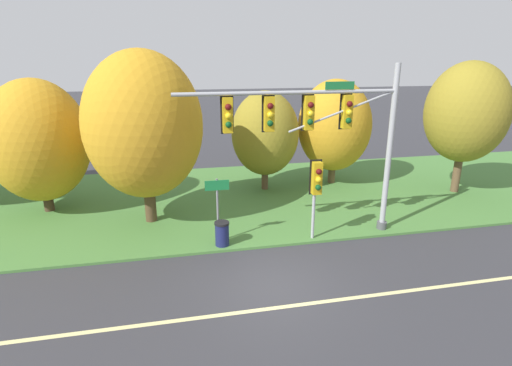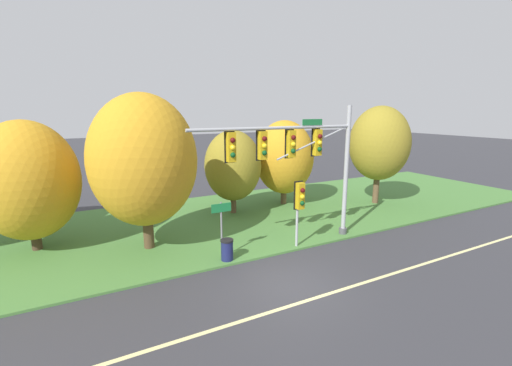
{
  "view_description": "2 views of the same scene",
  "coord_description": "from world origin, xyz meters",
  "px_view_note": "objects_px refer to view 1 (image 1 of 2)",
  "views": [
    {
      "loc": [
        -2.91,
        -10.69,
        6.88
      ],
      "look_at": [
        0.02,
        3.09,
        2.42
      ],
      "focal_mm": 28.0,
      "sensor_mm": 36.0,
      "label": 1
    },
    {
      "loc": [
        -6.66,
        -9.83,
        6.46
      ],
      "look_at": [
        0.71,
        4.09,
        3.08
      ],
      "focal_mm": 24.0,
      "sensor_mm": 36.0,
      "label": 2
    }
  ],
  "objects_px": {
    "route_sign_post": "(217,201)",
    "tree_tall_centre": "(334,126)",
    "tree_right_far": "(466,113)",
    "trash_bin": "(222,233)",
    "tree_behind_signpost": "(144,126)",
    "pedestrian_signal_near_kerb": "(316,183)",
    "tree_mid_verge": "(265,134)",
    "traffic_signal_mast": "(322,125)",
    "tree_left_of_mast": "(38,141)"
  },
  "relations": [
    {
      "from": "route_sign_post",
      "to": "tree_left_of_mast",
      "type": "height_order",
      "value": "tree_left_of_mast"
    },
    {
      "from": "tree_tall_centre",
      "to": "trash_bin",
      "type": "relative_size",
      "value": 6.12
    },
    {
      "from": "pedestrian_signal_near_kerb",
      "to": "tree_behind_signpost",
      "type": "bearing_deg",
      "value": 152.23
    },
    {
      "from": "tree_left_of_mast",
      "to": "tree_right_far",
      "type": "height_order",
      "value": "tree_right_far"
    },
    {
      "from": "pedestrian_signal_near_kerb",
      "to": "trash_bin",
      "type": "height_order",
      "value": "pedestrian_signal_near_kerb"
    },
    {
      "from": "tree_mid_verge",
      "to": "tree_right_far",
      "type": "distance_m",
      "value": 10.08
    },
    {
      "from": "tree_left_of_mast",
      "to": "tree_mid_verge",
      "type": "bearing_deg",
      "value": 5.57
    },
    {
      "from": "tree_mid_verge",
      "to": "tree_right_far",
      "type": "bearing_deg",
      "value": -14.38
    },
    {
      "from": "tree_left_of_mast",
      "to": "trash_bin",
      "type": "relative_size",
      "value": 6.41
    },
    {
      "from": "pedestrian_signal_near_kerb",
      "to": "tree_mid_verge",
      "type": "relative_size",
      "value": 0.61
    },
    {
      "from": "pedestrian_signal_near_kerb",
      "to": "route_sign_post",
      "type": "distance_m",
      "value": 3.74
    },
    {
      "from": "tree_behind_signpost",
      "to": "tree_tall_centre",
      "type": "distance_m",
      "value": 10.42
    },
    {
      "from": "traffic_signal_mast",
      "to": "route_sign_post",
      "type": "distance_m",
      "value": 4.76
    },
    {
      "from": "pedestrian_signal_near_kerb",
      "to": "tree_mid_verge",
      "type": "height_order",
      "value": "tree_mid_verge"
    },
    {
      "from": "tree_behind_signpost",
      "to": "trash_bin",
      "type": "xyz_separation_m",
      "value": [
        2.7,
        -3.0,
        -3.66
      ]
    },
    {
      "from": "route_sign_post",
      "to": "tree_behind_signpost",
      "type": "distance_m",
      "value": 4.48
    },
    {
      "from": "route_sign_post",
      "to": "tree_behind_signpost",
      "type": "bearing_deg",
      "value": 134.11
    },
    {
      "from": "route_sign_post",
      "to": "tree_mid_verge",
      "type": "distance_m",
      "value": 6.86
    },
    {
      "from": "pedestrian_signal_near_kerb",
      "to": "route_sign_post",
      "type": "relative_size",
      "value": 1.26
    },
    {
      "from": "tree_mid_verge",
      "to": "tree_tall_centre",
      "type": "xyz_separation_m",
      "value": [
        3.94,
        0.34,
        0.22
      ]
    },
    {
      "from": "tree_right_far",
      "to": "trash_bin",
      "type": "xyz_separation_m",
      "value": [
        -12.81,
        -3.74,
        -3.66
      ]
    },
    {
      "from": "traffic_signal_mast",
      "to": "trash_bin",
      "type": "bearing_deg",
      "value": -177.97
    },
    {
      "from": "tree_right_far",
      "to": "tree_behind_signpost",
      "type": "bearing_deg",
      "value": -177.25
    },
    {
      "from": "tree_behind_signpost",
      "to": "tree_left_of_mast",
      "type": "bearing_deg",
      "value": 154.6
    },
    {
      "from": "route_sign_post",
      "to": "tree_tall_centre",
      "type": "relative_size",
      "value": 0.44
    },
    {
      "from": "tree_behind_signpost",
      "to": "traffic_signal_mast",
      "type": "bearing_deg",
      "value": -23.79
    },
    {
      "from": "tree_left_of_mast",
      "to": "tree_behind_signpost",
      "type": "relative_size",
      "value": 0.84
    },
    {
      "from": "tree_left_of_mast",
      "to": "tree_tall_centre",
      "type": "relative_size",
      "value": 1.05
    },
    {
      "from": "tree_behind_signpost",
      "to": "tree_tall_centre",
      "type": "relative_size",
      "value": 1.25
    },
    {
      "from": "tree_left_of_mast",
      "to": "tree_tall_centre",
      "type": "distance_m",
      "value": 14.47
    },
    {
      "from": "pedestrian_signal_near_kerb",
      "to": "tree_behind_signpost",
      "type": "xyz_separation_m",
      "value": [
        -6.23,
        3.28,
        1.83
      ]
    },
    {
      "from": "traffic_signal_mast",
      "to": "tree_tall_centre",
      "type": "xyz_separation_m",
      "value": [
        3.25,
        6.44,
        -1.16
      ]
    },
    {
      "from": "trash_bin",
      "to": "tree_behind_signpost",
      "type": "bearing_deg",
      "value": 132.0
    },
    {
      "from": "route_sign_post",
      "to": "tree_tall_centre",
      "type": "distance_m",
      "value": 9.63
    },
    {
      "from": "traffic_signal_mast",
      "to": "trash_bin",
      "type": "height_order",
      "value": "traffic_signal_mast"
    },
    {
      "from": "tree_mid_verge",
      "to": "tree_right_far",
      "type": "height_order",
      "value": "tree_right_far"
    },
    {
      "from": "tree_left_of_mast",
      "to": "trash_bin",
      "type": "xyz_separation_m",
      "value": [
        7.36,
        -5.21,
        -2.78
      ]
    },
    {
      "from": "tree_left_of_mast",
      "to": "tree_mid_verge",
      "type": "xyz_separation_m",
      "value": [
        10.46,
        1.02,
        -0.26
      ]
    },
    {
      "from": "pedestrian_signal_near_kerb",
      "to": "tree_right_far",
      "type": "relative_size",
      "value": 0.48
    },
    {
      "from": "tree_right_far",
      "to": "route_sign_post",
      "type": "bearing_deg",
      "value": -165.15
    },
    {
      "from": "tree_tall_centre",
      "to": "tree_right_far",
      "type": "xyz_separation_m",
      "value": [
        5.76,
        -2.83,
        0.91
      ]
    },
    {
      "from": "pedestrian_signal_near_kerb",
      "to": "traffic_signal_mast",
      "type": "bearing_deg",
      "value": 57.25
    },
    {
      "from": "tree_mid_verge",
      "to": "tree_tall_centre",
      "type": "bearing_deg",
      "value": 4.93
    },
    {
      "from": "traffic_signal_mast",
      "to": "route_sign_post",
      "type": "relative_size",
      "value": 3.33
    },
    {
      "from": "traffic_signal_mast",
      "to": "tree_left_of_mast",
      "type": "distance_m",
      "value": 12.31
    },
    {
      "from": "pedestrian_signal_near_kerb",
      "to": "trash_bin",
      "type": "bearing_deg",
      "value": 175.44
    },
    {
      "from": "pedestrian_signal_near_kerb",
      "to": "tree_left_of_mast",
      "type": "bearing_deg",
      "value": 153.23
    },
    {
      "from": "traffic_signal_mast",
      "to": "tree_behind_signpost",
      "type": "relative_size",
      "value": 1.18
    },
    {
      "from": "traffic_signal_mast",
      "to": "trash_bin",
      "type": "xyz_separation_m",
      "value": [
        -3.8,
        -0.13,
        -3.91
      ]
    },
    {
      "from": "traffic_signal_mast",
      "to": "tree_right_far",
      "type": "height_order",
      "value": "tree_right_far"
    }
  ]
}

